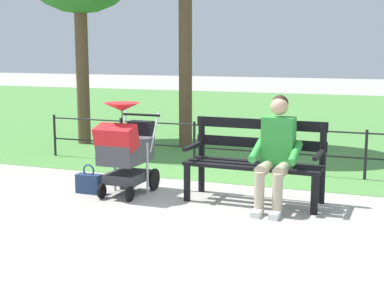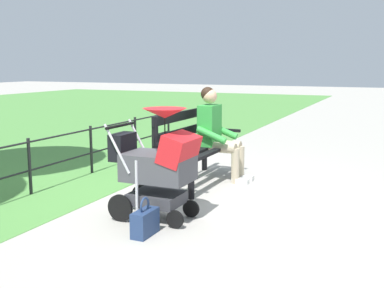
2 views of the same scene
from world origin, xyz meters
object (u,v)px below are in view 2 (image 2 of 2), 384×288
(stroller, at_px, (159,163))
(person_on_bench, at_px, (217,131))
(park_bench, at_px, (194,144))
(handbag, at_px, (145,222))

(stroller, bearing_deg, person_on_bench, -177.67)
(park_bench, relative_size, person_on_bench, 1.26)
(park_bench, distance_m, person_on_bench, 0.39)
(park_bench, relative_size, stroller, 1.40)
(person_on_bench, relative_size, stroller, 1.11)
(person_on_bench, bearing_deg, handbag, 4.28)
(stroller, distance_m, handbag, 0.67)
(park_bench, xyz_separation_m, stroller, (1.56, 0.30, 0.07))
(person_on_bench, bearing_deg, park_bench, -38.01)
(park_bench, bearing_deg, person_on_bench, 141.99)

